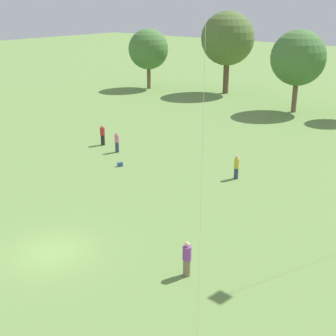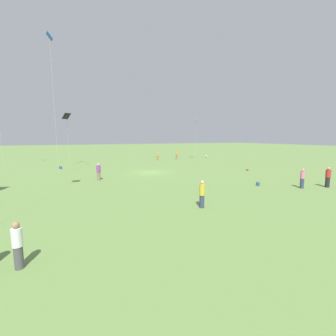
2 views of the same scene
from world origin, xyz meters
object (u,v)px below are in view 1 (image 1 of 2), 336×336
Objects in this scene: picnic_bag_2 at (120,164)px; person_2 at (103,135)px; person_1 at (236,167)px; person_8 at (117,142)px; person_0 at (187,259)px.

person_2 is at bearing 150.05° from picnic_bag_2.
person_8 is (-11.33, -1.22, -0.02)m from person_1.
person_0 is 3.83× the size of picnic_bag_2.
person_0 reaches higher than person_8.
person_0 is 1.01× the size of person_8.
picnic_bag_2 is at bearing -68.54° from person_0.
person_8 is at bearing -69.94° from person_0.
person_1 is 13.87m from person_2.
person_1 is (-5.10, 12.54, 0.02)m from person_0.
person_8 is at bearing 82.53° from person_1.
person_0 is at bearing -6.66° from person_2.
picnic_bag_2 is at bearing -4.32° from person_2.
person_0 is 13.54m from person_1.
person_2 is (-18.96, 11.98, 0.03)m from person_0.
person_2 is 2.62m from person_8.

